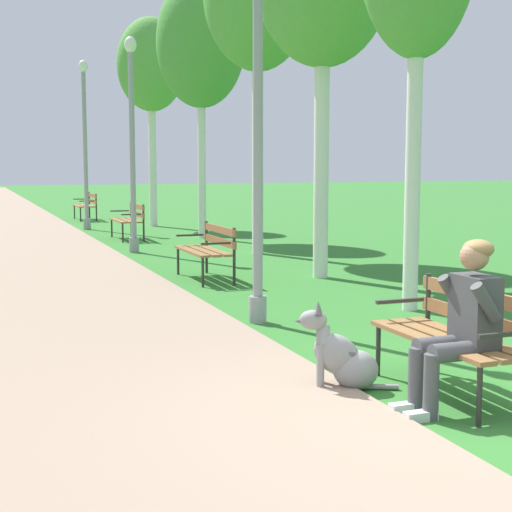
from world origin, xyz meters
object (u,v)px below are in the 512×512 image
(person_seated_on_near_bench, at_px, (462,319))
(park_bench_far, at_px, (129,218))
(park_bench_mid, at_px, (208,247))
(park_bench_furthest, at_px, (87,204))
(lamp_post_mid, at_px, (132,142))
(park_bench_near, at_px, (458,330))
(birch_tree_fifth, at_px, (201,43))
(birch_tree_sixth, at_px, (151,66))
(lamp_post_near, at_px, (258,141))
(dog_grey, at_px, (343,357))
(lamp_post_far, at_px, (85,143))

(person_seated_on_near_bench, bearing_deg, park_bench_far, 88.66)
(park_bench_mid, height_order, park_bench_furthest, same)
(park_bench_far, height_order, lamp_post_mid, lamp_post_mid)
(park_bench_near, xyz_separation_m, birch_tree_fifth, (1.80, 12.86, 4.03))
(park_bench_far, xyz_separation_m, birch_tree_sixth, (1.40, 3.56, 3.93))
(person_seated_on_near_bench, distance_m, lamp_post_near, 3.72)
(dog_grey, relative_size, lamp_post_far, 0.18)
(birch_tree_fifth, bearing_deg, lamp_post_mid, -131.69)
(lamp_post_near, relative_size, birch_tree_fifth, 0.64)
(lamp_post_near, bearing_deg, park_bench_far, 86.71)
(park_bench_far, height_order, lamp_post_near, lamp_post_near)
(person_seated_on_near_bench, xyz_separation_m, lamp_post_far, (-0.21, 16.58, 1.63))
(park_bench_far, xyz_separation_m, birch_tree_fifth, (1.70, -0.27, 4.03))
(birch_tree_sixth, bearing_deg, park_bench_near, -95.17)
(park_bench_mid, relative_size, park_bench_furthest, 1.00)
(park_bench_far, height_order, dog_grey, park_bench_far)
(dog_grey, bearing_deg, park_bench_near, -29.79)
(lamp_post_near, height_order, lamp_post_mid, lamp_post_mid)
(park_bench_far, xyz_separation_m, person_seated_on_near_bench, (-0.31, -13.47, 0.17))
(park_bench_far, xyz_separation_m, park_bench_furthest, (-0.01, 6.57, 0.00))
(lamp_post_mid, bearing_deg, person_seated_on_near_bench, -89.25)
(lamp_post_far, height_order, birch_tree_sixth, birch_tree_sixth)
(park_bench_mid, distance_m, lamp_post_mid, 4.37)
(park_bench_furthest, relative_size, lamp_post_near, 0.38)
(birch_tree_sixth, bearing_deg, lamp_post_far, -166.80)
(lamp_post_far, bearing_deg, lamp_post_near, -90.21)
(person_seated_on_near_bench, height_order, lamp_post_mid, lamp_post_mid)
(lamp_post_mid, xyz_separation_m, birch_tree_fifth, (2.15, 2.42, 2.35))
(lamp_post_mid, relative_size, lamp_post_far, 0.95)
(lamp_post_mid, distance_m, birch_tree_fifth, 4.00)
(birch_tree_sixth, bearing_deg, dog_grey, -97.96)
(park_bench_mid, bearing_deg, birch_tree_sixth, 81.48)
(person_seated_on_near_bench, relative_size, lamp_post_mid, 0.30)
(park_bench_far, height_order, park_bench_furthest, same)
(lamp_post_far, bearing_deg, birch_tree_sixth, 13.20)
(park_bench_mid, height_order, park_bench_far, same)
(park_bench_furthest, xyz_separation_m, dog_grey, (-0.86, -19.26, -0.25))
(park_bench_far, bearing_deg, dog_grey, -93.92)
(park_bench_near, distance_m, birch_tree_fifth, 13.60)
(park_bench_far, relative_size, birch_tree_sixth, 0.26)
(park_bench_near, height_order, lamp_post_mid, lamp_post_mid)
(lamp_post_mid, bearing_deg, park_bench_far, 80.36)
(park_bench_far, height_order, person_seated_on_near_bench, person_seated_on_near_bench)
(park_bench_near, distance_m, park_bench_mid, 6.42)
(park_bench_near, xyz_separation_m, lamp_post_far, (-0.42, 16.24, 1.80))
(park_bench_furthest, height_order, dog_grey, park_bench_furthest)
(birch_tree_fifth, bearing_deg, lamp_post_far, 123.37)
(park_bench_near, distance_m, lamp_post_near, 3.50)
(park_bench_far, distance_m, birch_tree_sixth, 5.49)
(lamp_post_far, xyz_separation_m, birch_tree_fifth, (2.23, -3.38, 2.23))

